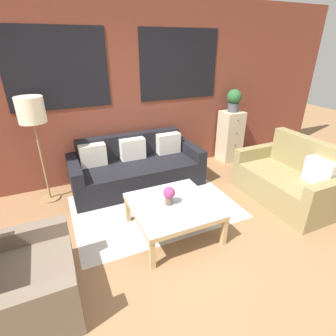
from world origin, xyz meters
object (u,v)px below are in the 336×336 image
flower_vase (169,195)px  potted_plant (234,99)px  floor_lamp (32,115)px  settee_vintage (289,181)px  coffee_table (173,208)px  couch_dark (136,168)px  drawer_cabinet (230,136)px  armchair_corner (21,284)px

flower_vase → potted_plant: bearing=37.8°
floor_lamp → potted_plant: floor_lamp is taller
settee_vintage → coffee_table: bearing=179.5°
couch_dark → drawer_cabinet: drawer_cabinet is taller
drawer_cabinet → potted_plant: bearing=90.0°
couch_dark → floor_lamp: (-1.34, 0.09, 1.00)m
armchair_corner → potted_plant: (3.60, 1.98, 0.92)m
coffee_table → drawer_cabinet: size_ratio=0.99×
armchair_corner → flower_vase: (1.57, 0.42, 0.26)m
couch_dark → flower_vase: couch_dark is taller
floor_lamp → couch_dark: bearing=-3.9°
settee_vintage → potted_plant: 1.83m
coffee_table → flower_vase: flower_vase is taller
armchair_corner → potted_plant: bearing=28.9°
drawer_cabinet → potted_plant: (-0.00, 0.00, 0.71)m
settee_vintage → coffee_table: settee_vintage is taller
potted_plant → settee_vintage: bearing=-94.1°
drawer_cabinet → coffee_table: bearing=-141.3°
floor_lamp → drawer_cabinet: bearing=2.3°
couch_dark → floor_lamp: size_ratio=1.36×
settee_vintage → floor_lamp: (-3.23, 1.47, 0.97)m
settee_vintage → coffee_table: size_ratio=1.51×
coffee_table → armchair_corner: bearing=-166.2°
drawer_cabinet → flower_vase: 2.56m
settee_vintage → armchair_corner: settee_vintage is taller
armchair_corner → drawer_cabinet: bearing=28.9°
settee_vintage → couch_dark: bearing=143.8°
floor_lamp → potted_plant: size_ratio=3.75×
settee_vintage → drawer_cabinet: size_ratio=1.49×
armchair_corner → drawer_cabinet: drawer_cabinet is taller
settee_vintage → floor_lamp: floor_lamp is taller
coffee_table → flower_vase: bearing=156.3°
couch_dark → flower_vase: bearing=-91.2°
armchair_corner → couch_dark: bearing=47.7°
coffee_table → floor_lamp: floor_lamp is taller
drawer_cabinet → couch_dark: bearing=-173.6°
settee_vintage → armchair_corner: size_ratio=1.52×
coffee_table → potted_plant: bearing=38.7°
floor_lamp → potted_plant: bearing=2.3°
couch_dark → potted_plant: (2.00, 0.22, 0.91)m
armchair_corner → coffee_table: size_ratio=0.99×
couch_dark → flower_vase: size_ratio=9.16×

